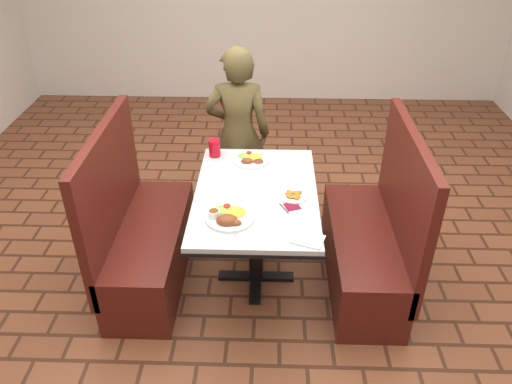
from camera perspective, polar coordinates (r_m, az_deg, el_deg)
room at (r=2.82m, az=0.00°, el=20.35°), size 7.00×7.04×2.82m
dining_table at (r=3.32m, az=0.00°, el=-1.40°), size 0.81×1.21×0.75m
booth_bench_left at (r=3.62m, az=-12.79°, el=-5.40°), size 0.47×1.20×1.17m
booth_bench_right at (r=3.58m, az=12.94°, el=-5.90°), size 0.47×1.20×1.17m
diner_person at (r=4.08m, az=-2.07°, el=6.62°), size 0.53×0.35×1.45m
near_dinner_plate at (r=3.00m, az=-3.14°, el=-2.58°), size 0.30×0.30×0.09m
far_dinner_plate at (r=3.62m, az=-0.55°, el=3.93°), size 0.26×0.26×0.07m
plantain_plate at (r=3.22m, az=4.34°, el=-0.43°), size 0.18×0.18×0.03m
maroon_napkin at (r=3.13m, az=4.16°, el=-1.64°), size 0.12×0.12×0.00m
spoon_utensil at (r=3.10m, az=3.23°, el=-1.90°), size 0.06×0.11×0.00m
red_tumbler at (r=3.68m, az=-4.75°, el=5.02°), size 0.08×0.08×0.13m
paper_napkin at (r=2.86m, az=5.92°, el=-5.41°), size 0.21×0.19×0.01m
knife_utensil at (r=2.99m, az=-1.92°, el=-3.16°), size 0.04×0.19×0.00m
fork_utensil at (r=2.93m, az=-2.11°, el=-4.17°), size 0.04×0.14×0.00m
lettuce_shreds at (r=3.32m, az=0.72°, el=0.56°), size 0.28×0.32×0.00m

